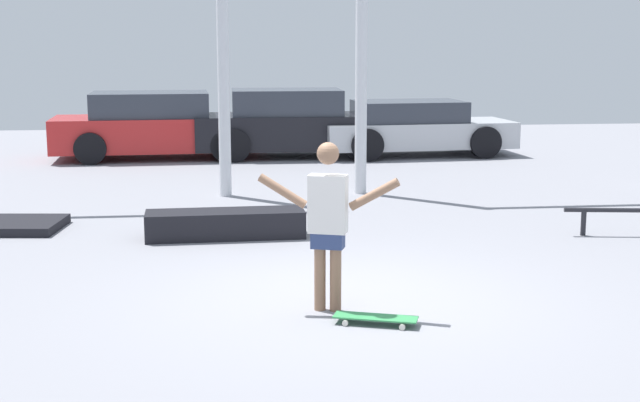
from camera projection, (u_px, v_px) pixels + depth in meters
name	position (u px, v px, depth m)	size (l,w,h in m)	color
ground_plane	(346.00, 299.00, 9.01)	(36.00, 36.00, 0.00)	gray
skateboarder	(328.00, 217.00, 8.48)	(1.33, 0.52, 1.64)	#8C664C
skateboard	(376.00, 318.00, 8.20)	(0.80, 0.46, 0.08)	#338C4C
grind_box	(225.00, 224.00, 11.79)	(2.09, 0.58, 0.36)	black
parked_car_red	(157.00, 126.00, 19.65)	(4.65, 2.09, 1.46)	red
parked_car_black	(292.00, 124.00, 19.90)	(4.40, 1.88, 1.50)	black
parked_car_silver	(414.00, 128.00, 20.14)	(4.45, 2.12, 1.24)	#B7BABF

